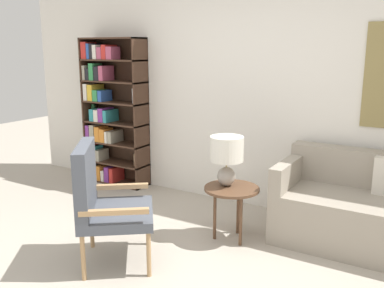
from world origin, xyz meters
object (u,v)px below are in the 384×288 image
at_px(side_table, 232,193).
at_px(armchair, 101,196).
at_px(bookshelf, 109,111).
at_px(table_lamp, 227,154).

bearing_deg(side_table, armchair, -127.75).
bearing_deg(bookshelf, armchair, -50.36).
height_order(side_table, table_lamp, table_lamp).
bearing_deg(side_table, table_lamp, 162.24).
height_order(armchair, table_lamp, armchair).
bearing_deg(table_lamp, armchair, -124.39).
distance_m(bookshelf, side_table, 2.33).
bearing_deg(side_table, bookshelf, 160.08).
relative_size(bookshelf, armchair, 1.86).
distance_m(bookshelf, table_lamp, 2.21).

